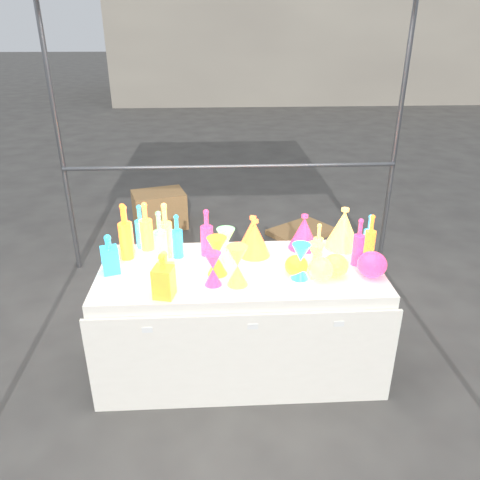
{
  "coord_description": "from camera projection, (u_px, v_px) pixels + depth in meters",
  "views": [
    {
      "loc": [
        -0.14,
        -2.64,
        2.18
      ],
      "look_at": [
        0.0,
        0.0,
        0.95
      ],
      "focal_mm": 35.0,
      "sensor_mm": 36.0,
      "label": 1
    }
  ],
  "objects": [
    {
      "name": "ground",
      "position": [
        240.0,
        361.0,
        3.31
      ],
      "size": [
        80.0,
        80.0,
        0.0
      ],
      "primitive_type": "plane",
      "color": "#5F5D58",
      "rests_on": "ground"
    },
    {
      "name": "display_table",
      "position": [
        240.0,
        318.0,
        3.15
      ],
      "size": [
        1.84,
        0.83,
        0.75
      ],
      "color": "white",
      "rests_on": "ground"
    },
    {
      "name": "cardboard_box_closed",
      "position": [
        160.0,
        210.0,
        5.43
      ],
      "size": [
        0.67,
        0.57,
        0.42
      ],
      "primitive_type": "cube",
      "rotation": [
        0.0,
        0.0,
        0.29
      ],
      "color": "tan",
      "rests_on": "ground"
    },
    {
      "name": "cardboard_box_flat",
      "position": [
        301.0,
        232.0,
        5.3
      ],
      "size": [
        0.83,
        0.78,
        0.06
      ],
      "primitive_type": "cube",
      "rotation": [
        0.0,
        0.0,
        0.61
      ],
      "color": "tan",
      "rests_on": "ground"
    },
    {
      "name": "bottle_0",
      "position": [
        146.0,
        226.0,
        3.18
      ],
      "size": [
        0.1,
        0.1,
        0.34
      ],
      "primitive_type": null,
      "rotation": [
        0.0,
        0.0,
        0.19
      ],
      "color": "#D61448",
      "rests_on": "display_table"
    },
    {
      "name": "bottle_1",
      "position": [
        141.0,
        226.0,
        3.21
      ],
      "size": [
        0.08,
        0.08,
        0.32
      ],
      "primitive_type": null,
      "rotation": [
        0.0,
        0.0,
        -0.1
      ],
      "color": "#1C9D1C",
      "rests_on": "display_table"
    },
    {
      "name": "bottle_2",
      "position": [
        125.0,
        231.0,
        3.05
      ],
      "size": [
        0.1,
        0.1,
        0.39
      ],
      "primitive_type": null,
      "rotation": [
        0.0,
        0.0,
        0.18
      ],
      "color": "gold",
      "rests_on": "display_table"
    },
    {
      "name": "bottle_3",
      "position": [
        207.0,
        232.0,
        3.1
      ],
      "size": [
        0.09,
        0.09,
        0.33
      ],
      "primitive_type": null,
      "rotation": [
        0.0,
        0.0,
        -0.12
      ],
      "color": "#1F47B6",
      "rests_on": "display_table"
    },
    {
      "name": "bottle_4",
      "position": [
        166.0,
        230.0,
        3.08
      ],
      "size": [
        0.11,
        0.11,
        0.38
      ],
      "primitive_type": null,
      "rotation": [
        0.0,
        0.0,
        -0.22
      ],
      "color": "#168F7B",
      "rests_on": "display_table"
    },
    {
      "name": "bottle_5",
      "position": [
        160.0,
        239.0,
        2.96
      ],
      "size": [
        0.1,
        0.1,
        0.38
      ],
      "primitive_type": null,
      "rotation": [
        0.0,
        0.0,
        -0.22
      ],
      "color": "#CC28BB",
      "rests_on": "display_table"
    },
    {
      "name": "bottle_6",
      "position": [
        126.0,
        229.0,
        3.14
      ],
      "size": [
        0.11,
        0.11,
        0.34
      ],
      "primitive_type": null,
      "rotation": [
        0.0,
        0.0,
        0.26
      ],
      "color": "#D61448",
      "rests_on": "display_table"
    },
    {
      "name": "bottle_7",
      "position": [
        177.0,
        236.0,
        3.08
      ],
      "size": [
        0.09,
        0.09,
        0.31
      ],
      "primitive_type": null,
      "rotation": [
        0.0,
        0.0,
        0.38
      ],
      "color": "#1C9D1C",
      "rests_on": "display_table"
    },
    {
      "name": "decanter_0",
      "position": [
        165.0,
        271.0,
        2.69
      ],
      "size": [
        0.11,
        0.11,
        0.26
      ],
      "primitive_type": null,
      "rotation": [
        0.0,
        0.0,
        -0.08
      ],
      "color": "#D61448",
      "rests_on": "display_table"
    },
    {
      "name": "decanter_1",
      "position": [
        163.0,
        275.0,
        2.63
      ],
      "size": [
        0.13,
        0.13,
        0.27
      ],
      "primitive_type": null,
      "rotation": [
        0.0,
        0.0,
        -0.22
      ],
      "color": "gold",
      "rests_on": "display_table"
    },
    {
      "name": "decanter_2",
      "position": [
        109.0,
        254.0,
        2.9
      ],
      "size": [
        0.13,
        0.13,
        0.26
      ],
      "primitive_type": null,
      "rotation": [
        0.0,
        0.0,
        0.3
      ],
      "color": "#1C9D1C",
      "rests_on": "display_table"
    },
    {
      "name": "hourglass_0",
      "position": [
        217.0,
        256.0,
        2.88
      ],
      "size": [
        0.16,
        0.16,
        0.25
      ],
      "primitive_type": null,
      "rotation": [
        0.0,
        0.0,
        -0.4
      ],
      "color": "gold",
      "rests_on": "display_table"
    },
    {
      "name": "hourglass_1",
      "position": [
        213.0,
        269.0,
        2.77
      ],
      "size": [
        0.14,
        0.14,
        0.21
      ],
      "primitive_type": null,
      "rotation": [
        0.0,
        0.0,
        -0.43
      ],
      "color": "#1F47B6",
      "rests_on": "display_table"
    },
    {
      "name": "hourglass_2",
      "position": [
        315.0,
        260.0,
        2.87
      ],
      "size": [
        0.13,
        0.13,
        0.22
      ],
      "primitive_type": null,
      "rotation": [
        0.0,
        0.0,
        -0.19
      ],
      "color": "#168F7B",
      "rests_on": "display_table"
    },
    {
      "name": "hourglass_3",
      "position": [
        226.0,
        246.0,
        3.02
      ],
      "size": [
        0.14,
        0.14,
        0.24
      ],
      "primitive_type": null,
      "rotation": [
        0.0,
        0.0,
        0.17
      ],
      "color": "#CC28BB",
      "rests_on": "display_table"
    },
    {
      "name": "hourglass_4",
      "position": [
        238.0,
        266.0,
        2.76
      ],
      "size": [
        0.16,
        0.16,
        0.25
      ],
      "primitive_type": null,
      "rotation": [
        0.0,
        0.0,
        0.35
      ],
      "color": "#D61448",
      "rests_on": "display_table"
    },
    {
      "name": "hourglass_5",
      "position": [
        300.0,
        261.0,
        2.83
      ],
      "size": [
        0.15,
        0.15,
        0.23
      ],
      "primitive_type": null,
      "rotation": [
        0.0,
        0.0,
        -0.35
      ],
      "color": "#1C9D1C",
      "rests_on": "display_table"
    },
    {
      "name": "globe_0",
      "position": [
        335.0,
        267.0,
        2.88
      ],
      "size": [
        0.2,
        0.2,
        0.13
      ],
      "primitive_type": null,
      "rotation": [
        0.0,
        0.0,
        0.33
      ],
      "color": "#D61448",
      "rests_on": "display_table"
    },
    {
      "name": "globe_1",
      "position": [
        321.0,
        270.0,
        2.85
      ],
      "size": [
        0.19,
        0.19,
        0.12
      ],
      "primitive_type": null,
      "rotation": [
        0.0,
        0.0,
        -0.28
      ],
      "color": "#168F7B",
      "rests_on": "display_table"
    },
    {
      "name": "globe_2",
      "position": [
        296.0,
        267.0,
        2.89
      ],
      "size": [
        0.15,
        0.15,
        0.12
      ],
      "primitive_type": null,
      "rotation": [
        0.0,
        0.0,
        -0.06
      ],
      "color": "gold",
      "rests_on": "display_table"
    },
    {
      "name": "globe_3",
      "position": [
        372.0,
        266.0,
        2.87
      ],
      "size": [
        0.18,
        0.18,
        0.14
      ],
      "primitive_type": null,
      "rotation": [
        0.0,
        0.0,
        -0.01
      ],
      "color": "#1F47B6",
      "rests_on": "display_table"
    },
    {
      "name": "lampshade_0",
      "position": [
        255.0,
        237.0,
        3.12
      ],
      "size": [
        0.28,
        0.28,
        0.26
      ],
      "primitive_type": null,
      "rotation": [
        0.0,
        0.0,
        0.4
      ],
      "color": "yellow",
      "rests_on": "display_table"
    },
    {
      "name": "lampshade_1",
      "position": [
        253.0,
        233.0,
        3.2
      ],
      "size": [
        0.26,
        0.26,
        0.24
      ],
      "primitive_type": null,
      "rotation": [
        0.0,
        0.0,
        0.33
      ],
      "color": "yellow",
      "rests_on": "display_table"
    },
    {
      "name": "lampshade_2",
      "position": [
        304.0,
        231.0,
        3.22
      ],
      "size": [
        0.23,
        0.23,
        0.25
      ],
      "primitive_type": null,
      "rotation": [
        0.0,
        0.0,
        -0.1
      ],
      "color": "#1F47B6",
      "rests_on": "display_table"
    },
    {
      "name": "lampshade_3",
      "position": [
        343.0,
        228.0,
        3.22
      ],
      "size": [
        0.27,
        0.27,
        0.29
      ],
      "primitive_type": null,
      "rotation": [
        0.0,
        0.0,
        -0.1
      ],
      "color": "#168F7B",
      "rests_on": "display_table"
    },
    {
      "name": "bottle_8",
      "position": [
        369.0,
        236.0,
        3.08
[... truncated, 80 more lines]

